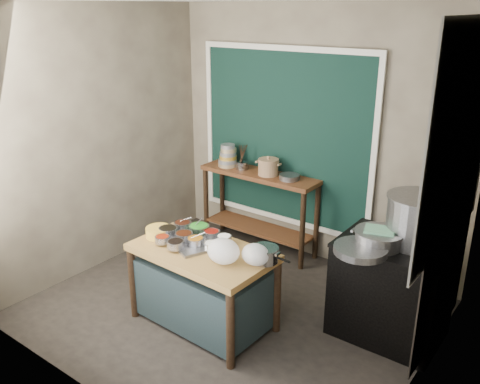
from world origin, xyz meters
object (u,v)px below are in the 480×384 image
Objects in this scene: saucepan at (265,254)px; steamer at (379,238)px; prep_table at (203,287)px; back_counter at (259,211)px; ceramic_crock at (268,168)px; condiment_tray at (192,241)px; stove_block at (391,291)px; utensil_cup at (242,165)px; stock_pot at (417,220)px; yellow_basin at (159,232)px.

saucepan is 0.57× the size of steamer.
prep_table is 0.86× the size of back_counter.
prep_table is at bearing -76.96° from ceramic_crock.
back_counter is 1.59m from condiment_tray.
steamer is (0.74, 0.58, 0.13)m from saucepan.
stove_block is 3.64× the size of ceramic_crock.
utensil_cup is 2.34m from stock_pot.
condiment_tray is 2.15× the size of ceramic_crock.
stove_block is at bearing 26.97° from condiment_tray.
ceramic_crock reaches higher than back_counter.
prep_table is at bearing -150.56° from steamer.
saucepan is at bearing -47.88° from utensil_cup.
yellow_basin is 0.57× the size of steamer.
stove_block is at bearing -21.98° from ceramic_crock.
back_counter is 0.57m from utensil_cup.
prep_table is 1.94m from stock_pot.
back_counter is (-0.50, 1.59, 0.10)m from prep_table.
ceramic_crock is at bearing -0.45° from utensil_cup.
back_counter reaches higher than yellow_basin.
yellow_basin is (-1.89, -0.90, 0.37)m from stove_block.
utensil_cup reaches higher than yellow_basin.
prep_table is at bearing -148.45° from stove_block.
ceramic_crock is (0.13, 1.61, 0.24)m from yellow_basin.
stove_block is (1.40, 0.86, 0.05)m from prep_table.
utensil_cup is at bearing 110.15° from condiment_tray.
stove_block is (1.90, -0.73, -0.05)m from back_counter.
prep_table is 1.85m from utensil_cup.
condiment_tray is at bearing 16.82° from yellow_basin.
stock_pot reaches higher than back_counter.
condiment_tray is 0.33m from yellow_basin.
stock_pot is (1.69, 0.90, 0.33)m from condiment_tray.
utensil_cup is (-0.56, 1.52, 0.23)m from condiment_tray.
stock_pot reaches higher than utensil_cup.
stove_block reaches higher than yellow_basin.
prep_table is 2.35× the size of condiment_tray.
back_counter reaches higher than condiment_tray.
condiment_tray is at bearing -153.03° from stove_block.
prep_table is 1.65m from stove_block.
saucepan is 1.56× the size of utensil_cup.
steamer is (1.79, 0.77, 0.15)m from yellow_basin.
yellow_basin is at bearing -153.62° from stock_pot.
stove_block is 2.00m from ceramic_crock.
condiment_tray is at bearing -78.13° from back_counter.
steamer is at bearing 41.86° from saucepan.
stock_pot reaches higher than steamer.
yellow_basin is at bearing -166.63° from saucepan.
yellow_basin is 2.27m from stock_pot.
stock_pot is 1.30× the size of steamer.
yellow_basin is at bearing -173.76° from prep_table.
saucepan is at bearing -57.00° from ceramic_crock.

